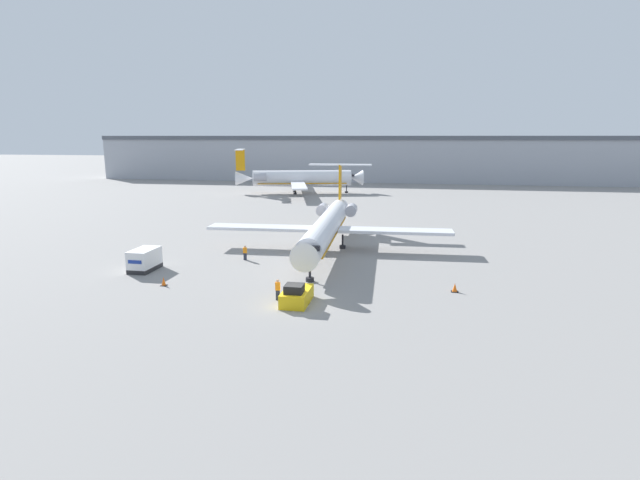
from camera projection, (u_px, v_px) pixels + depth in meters
The scene contains 10 objects.
ground_plane at pixel (294, 306), 41.11m from camera, with size 600.00×600.00×0.00m, color gray.
terminal_building at pixel (382, 158), 155.29m from camera, with size 180.00×16.80×13.87m.
airplane_main at pixel (328, 225), 60.89m from camera, with size 30.14×33.03×9.68m.
pushback_tug at pixel (297, 295), 41.63m from camera, with size 2.14×4.09×1.87m.
luggage_cart at pixel (145, 260), 51.78m from camera, with size 2.09×3.76×2.27m.
worker_near_tug at pixel (278, 289), 42.34m from camera, with size 0.40×0.26×1.85m.
worker_by_wing at pixel (245, 252), 56.22m from camera, with size 0.40×0.24×1.66m.
traffic_cone_left at pixel (164, 281), 46.62m from camera, with size 0.55×0.55×0.83m.
traffic_cone_right at pixel (455, 288), 44.73m from camera, with size 0.63×0.63×0.81m.
airplane_parked_far_left at pixel (298, 178), 121.57m from camera, with size 31.28×37.24×10.70m.
Camera 1 is at (9.05, -38.13, 13.70)m, focal length 28.00 mm.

